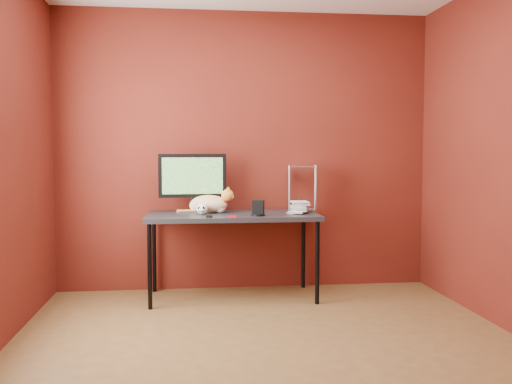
{
  "coord_description": "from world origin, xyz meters",
  "views": [
    {
      "loc": [
        -0.52,
        -3.61,
        1.29
      ],
      "look_at": [
        0.04,
        1.15,
        0.95
      ],
      "focal_mm": 40.0,
      "sensor_mm": 36.0,
      "label": 1
    }
  ],
  "objects": [
    {
      "name": "room",
      "position": [
        0.0,
        0.0,
        1.45
      ],
      "size": [
        3.52,
        3.52,
        2.61
      ],
      "color": "brown",
      "rests_on": "ground"
    },
    {
      "name": "skull_mug",
      "position": [
        -0.42,
        1.33,
        0.8
      ],
      "size": [
        0.1,
        0.1,
        0.09
      ],
      "rotation": [
        0.0,
        0.0,
        -0.17
      ],
      "color": "white",
      "rests_on": "desk"
    },
    {
      "name": "monitor",
      "position": [
        -0.49,
        1.52,
        1.04
      ],
      "size": [
        0.61,
        0.22,
        0.52
      ],
      "rotation": [
        0.0,
        0.0,
        0.08
      ],
      "color": "#AFAEB3",
      "rests_on": "desk"
    },
    {
      "name": "black_gadget",
      "position": [
        -0.36,
        1.08,
        0.76
      ],
      "size": [
        0.05,
        0.04,
        0.02
      ],
      "primitive_type": "cube",
      "rotation": [
        0.0,
        0.0,
        -0.3
      ],
      "color": "black",
      "rests_on": "desk"
    },
    {
      "name": "cat",
      "position": [
        -0.35,
        1.46,
        0.83
      ],
      "size": [
        0.5,
        0.27,
        0.24
      ],
      "rotation": [
        0.0,
        0.0,
        -0.29
      ],
      "color": "orange",
      "rests_on": "desk"
    },
    {
      "name": "book_stack",
      "position": [
        0.38,
        1.37,
        1.34
      ],
      "size": [
        0.22,
        0.24,
        1.18
      ],
      "rotation": [
        0.0,
        0.0,
        -0.31
      ],
      "color": "beige",
      "rests_on": "desk"
    },
    {
      "name": "desk",
      "position": [
        -0.15,
        1.37,
        0.7
      ],
      "size": [
        1.5,
        0.7,
        0.75
      ],
      "color": "black",
      "rests_on": "ground"
    },
    {
      "name": "washer",
      "position": [
        -0.18,
        1.17,
        0.75
      ],
      "size": [
        0.05,
        0.05,
        0.0
      ],
      "primitive_type": "cylinder",
      "color": "#AFAEB3",
      "rests_on": "desk"
    },
    {
      "name": "speaker",
      "position": [
        0.06,
        1.17,
        0.81
      ],
      "size": [
        0.12,
        0.12,
        0.13
      ],
      "rotation": [
        0.0,
        0.0,
        -0.25
      ],
      "color": "black",
      "rests_on": "desk"
    },
    {
      "name": "wire_rack",
      "position": [
        0.52,
        1.59,
        0.96
      ],
      "size": [
        0.27,
        0.24,
        0.42
      ],
      "rotation": [
        0.0,
        0.0,
        -0.16
      ],
      "color": "#AFAEB3",
      "rests_on": "desk"
    },
    {
      "name": "pocket_knife",
      "position": [
        -0.17,
        1.08,
        0.76
      ],
      "size": [
        0.08,
        0.04,
        0.01
      ],
      "primitive_type": "cube",
      "rotation": [
        0.0,
        0.0,
        -0.26
      ],
      "color": "#A20C1C",
      "rests_on": "desk"
    }
  ]
}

